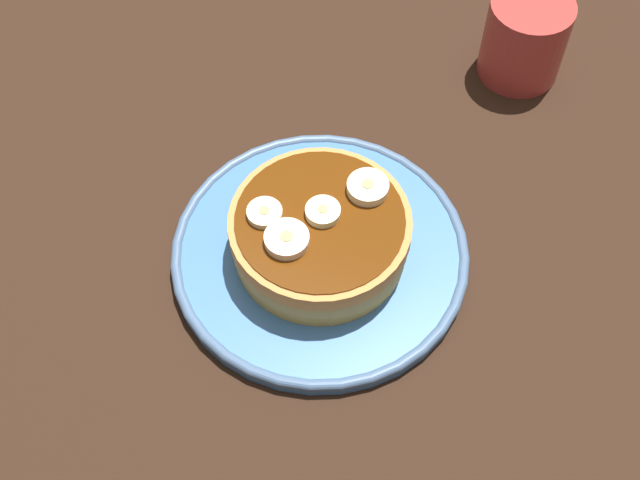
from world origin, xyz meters
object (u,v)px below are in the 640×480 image
at_px(banana_slice_0, 328,214).
at_px(banana_slice_3, 265,213).
at_px(plate, 320,253).
at_px(banana_slice_1, 287,240).
at_px(coffee_mug, 526,35).
at_px(banana_slice_2, 368,188).
at_px(pancake_stack, 320,233).

bearing_deg(banana_slice_0, banana_slice_3, 114.78).
xyz_separation_m(plate, banana_slice_1, (-0.03, 0.01, 0.05)).
bearing_deg(banana_slice_3, coffee_mug, -21.46).
xyz_separation_m(banana_slice_0, banana_slice_2, (0.04, -0.02, 0.00)).
bearing_deg(banana_slice_1, pancake_stack, -22.41).
relative_size(plate, coffee_mug, 2.26).
xyz_separation_m(banana_slice_1, coffee_mug, (0.31, -0.09, -0.02)).
relative_size(banana_slice_0, banana_slice_3, 0.99).
distance_m(banana_slice_0, banana_slice_2, 0.04).
height_order(plate, banana_slice_3, banana_slice_3).
relative_size(plate, banana_slice_1, 7.05).
height_order(banana_slice_1, banana_slice_2, same).
distance_m(banana_slice_1, banana_slice_3, 0.03).
height_order(banana_slice_0, banana_slice_2, banana_slice_2).
relative_size(pancake_stack, banana_slice_0, 5.33).
bearing_deg(coffee_mug, banana_slice_0, 165.41).
height_order(banana_slice_0, coffee_mug, coffee_mug).
xyz_separation_m(banana_slice_1, banana_slice_2, (0.07, -0.04, 0.00)).
xyz_separation_m(banana_slice_3, coffee_mug, (0.30, -0.12, -0.02)).
xyz_separation_m(pancake_stack, banana_slice_0, (0.00, -0.00, 0.03)).
xyz_separation_m(banana_slice_0, coffee_mug, (0.28, -0.07, -0.02)).
xyz_separation_m(plate, pancake_stack, (0.00, 0.00, 0.03)).
bearing_deg(banana_slice_3, banana_slice_2, -47.54).
relative_size(pancake_stack, coffee_mug, 1.36).
bearing_deg(plate, banana_slice_3, 111.19).
bearing_deg(banana_slice_0, coffee_mug, -14.59).
bearing_deg(plate, banana_slice_2, -27.89).
distance_m(pancake_stack, banana_slice_3, 0.05).
xyz_separation_m(banana_slice_2, coffee_mug, (0.24, -0.05, -0.02)).
relative_size(banana_slice_2, coffee_mug, 0.31).
distance_m(plate, pancake_stack, 0.03).
xyz_separation_m(plate, banana_slice_2, (0.04, -0.02, 0.05)).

